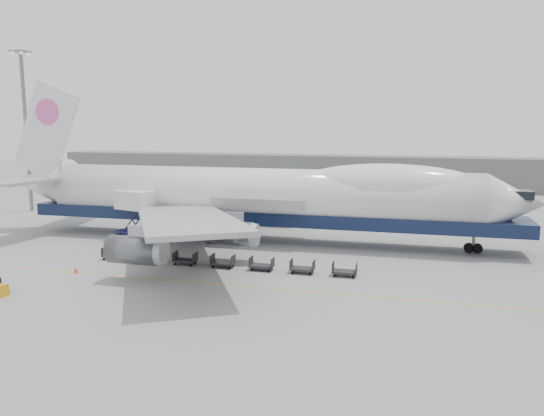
# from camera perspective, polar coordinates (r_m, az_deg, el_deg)

# --- Properties ---
(ground) EXTENTS (260.00, 260.00, 0.00)m
(ground) POSITION_cam_1_polar(r_m,az_deg,el_deg) (54.12, -5.22, -6.20)
(ground) COLOR gray
(ground) RESTS_ON ground
(apron_line) EXTENTS (60.00, 0.15, 0.01)m
(apron_line) POSITION_cam_1_polar(r_m,az_deg,el_deg) (48.75, -7.63, -7.98)
(apron_line) COLOR gold
(apron_line) RESTS_ON ground
(hangar) EXTENTS (110.00, 8.00, 7.00)m
(hangar) POSITION_cam_1_polar(r_m,az_deg,el_deg) (122.73, 1.47, 4.14)
(hangar) COLOR slate
(hangar) RESTS_ON ground
(floodlight_mast) EXTENTS (2.40, 2.40, 25.43)m
(floodlight_mast) POSITION_cam_1_polar(r_m,az_deg,el_deg) (94.43, -24.98, 8.31)
(floodlight_mast) COLOR slate
(floodlight_mast) RESTS_ON ground
(airliner) EXTENTS (67.00, 55.30, 19.98)m
(airliner) POSITION_cam_1_polar(r_m,az_deg,el_deg) (64.01, -1.11, 1.38)
(airliner) COLOR white
(airliner) RESTS_ON ground
(catering_truck) EXTENTS (5.66, 4.53, 6.14)m
(catering_truck) POSITION_cam_1_polar(r_m,az_deg,el_deg) (66.82, -14.36, -0.46)
(catering_truck) COLOR #191B4C
(catering_truck) RESTS_ON ground
(traffic_cone) EXTENTS (0.40, 0.40, 0.60)m
(traffic_cone) POSITION_cam_1_polar(r_m,az_deg,el_deg) (54.75, -20.38, -6.27)
(traffic_cone) COLOR #FF450D
(traffic_cone) RESTS_ON ground
(dolly_0) EXTENTS (2.30, 1.35, 1.30)m
(dolly_0) POSITION_cam_1_polar(r_m,az_deg,el_deg) (58.53, -16.62, -4.83)
(dolly_0) COLOR #2D2D30
(dolly_0) RESTS_ON ground
(dolly_1) EXTENTS (2.30, 1.35, 1.30)m
(dolly_1) POSITION_cam_1_polar(r_m,az_deg,el_deg) (56.57, -13.09, -5.17)
(dolly_1) COLOR #2D2D30
(dolly_1) RESTS_ON ground
(dolly_2) EXTENTS (2.30, 1.35, 1.30)m
(dolly_2) POSITION_cam_1_polar(r_m,az_deg,el_deg) (54.84, -9.32, -5.50)
(dolly_2) COLOR #2D2D30
(dolly_2) RESTS_ON ground
(dolly_3) EXTENTS (2.30, 1.35, 1.30)m
(dolly_3) POSITION_cam_1_polar(r_m,az_deg,el_deg) (53.36, -5.32, -5.83)
(dolly_3) COLOR #2D2D30
(dolly_3) RESTS_ON ground
(dolly_4) EXTENTS (2.30, 1.35, 1.30)m
(dolly_4) POSITION_cam_1_polar(r_m,az_deg,el_deg) (52.15, -1.11, -6.15)
(dolly_4) COLOR #2D2D30
(dolly_4) RESTS_ON ground
(dolly_5) EXTENTS (2.30, 1.35, 1.30)m
(dolly_5) POSITION_cam_1_polar(r_m,az_deg,el_deg) (51.24, 3.29, -6.45)
(dolly_5) COLOR #2D2D30
(dolly_5) RESTS_ON ground
(dolly_6) EXTENTS (2.30, 1.35, 1.30)m
(dolly_6) POSITION_cam_1_polar(r_m,az_deg,el_deg) (50.63, 7.82, -6.71)
(dolly_6) COLOR #2D2D30
(dolly_6) RESTS_ON ground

